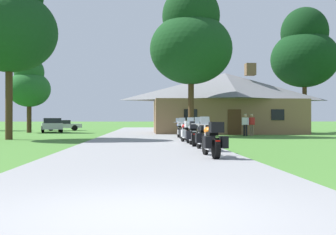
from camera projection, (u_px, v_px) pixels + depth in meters
name	position (u px, v px, depth m)	size (l,w,h in m)	color
ground_plane	(145.00, 140.00, 25.14)	(500.00, 500.00, 0.00)	#42752D
asphalt_driveway	(145.00, 141.00, 23.14)	(6.40, 80.00, 0.06)	gray
motorcycle_orange_nearest_to_camera	(212.00, 140.00, 12.95)	(0.81, 2.08, 1.30)	black
motorcycle_black_second_in_row	(203.00, 136.00, 15.92)	(0.75, 2.08, 1.30)	black
motorcycle_white_third_in_row	(193.00, 134.00, 18.72)	(0.72, 2.08, 1.30)	black
motorcycle_red_fourth_in_row	(187.00, 132.00, 21.27)	(0.88, 2.08, 1.30)	black
motorcycle_white_fifth_in_row	(185.00, 131.00, 23.82)	(0.81, 2.08, 1.30)	black
motorcycle_blue_farthest_in_row	(180.00, 129.00, 26.52)	(0.66, 2.08, 1.30)	black
stone_lodge	(225.00, 102.00, 37.70)	(13.75, 8.16, 6.43)	brown
bystander_red_shirt_near_lodge	(252.00, 124.00, 31.82)	(0.53, 0.31, 1.69)	#75664C
bystander_white_shirt_beside_signpost	(245.00, 124.00, 31.49)	(0.47, 0.38, 1.69)	black
tree_left_near	(9.00, 20.00, 25.69)	(5.97, 5.97, 11.39)	#422D19
tree_left_far	(29.00, 84.00, 39.31)	(4.02, 4.02, 7.29)	#422D19
tree_right_of_lodge	(304.00, 51.00, 41.07)	(6.66, 6.66, 12.48)	#422D19
tree_by_lodge_front	(191.00, 40.00, 31.00)	(6.22, 6.22, 11.39)	#422D19
parked_silver_suv_far_left	(52.00, 124.00, 40.57)	(2.98, 4.92, 1.40)	#ADAFB7
parked_silver_sedan_far_left	(62.00, 125.00, 46.85)	(4.50, 2.72, 1.20)	#ADAFB7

